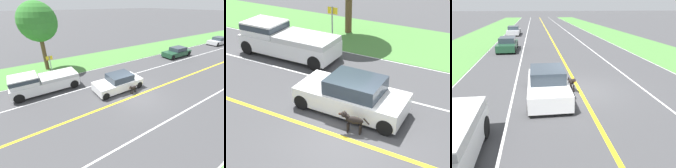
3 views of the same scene
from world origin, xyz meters
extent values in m
plane|color=#424244|center=(0.00, 0.00, 0.00)|extent=(400.00, 400.00, 0.00)
cube|color=yellow|center=(0.00, 0.00, 0.00)|extent=(0.18, 160.00, 0.01)
cube|color=white|center=(3.50, 0.00, 0.00)|extent=(0.10, 160.00, 0.01)
cube|color=white|center=(-3.50, 0.00, 0.00)|extent=(0.10, 160.00, 0.01)
cube|color=white|center=(1.74, 0.71, 0.53)|extent=(1.88, 4.35, 0.72)
cube|color=#2D3842|center=(1.74, 0.54, 1.17)|extent=(1.62, 2.09, 0.57)
cylinder|color=black|center=(2.60, 2.47, 0.31)|extent=(0.22, 0.63, 0.63)
cylinder|color=black|center=(2.60, -1.06, 0.31)|extent=(0.22, 0.63, 0.63)
cylinder|color=black|center=(0.89, 2.47, 0.31)|extent=(0.22, 0.63, 0.63)
cylinder|color=black|center=(0.89, -1.06, 0.31)|extent=(0.22, 0.63, 0.63)
ellipsoid|color=black|center=(0.47, -0.05, 0.53)|extent=(0.32, 0.67, 0.28)
cylinder|color=black|center=(0.50, 0.19, 0.19)|extent=(0.07, 0.07, 0.38)
cylinder|color=black|center=(0.58, -0.26, 0.19)|extent=(0.07, 0.07, 0.38)
cylinder|color=black|center=(0.36, 0.16, 0.19)|extent=(0.07, 0.07, 0.38)
cylinder|color=black|center=(0.44, -0.29, 0.19)|extent=(0.07, 0.07, 0.38)
cylinder|color=black|center=(0.42, 0.22, 0.64)|extent=(0.16, 0.20, 0.17)
sphere|color=black|center=(0.40, 0.33, 0.70)|extent=(0.26, 0.26, 0.22)
ellipsoid|color=#331E14|center=(0.37, 0.48, 0.68)|extent=(0.12, 0.12, 0.08)
cone|color=black|center=(0.46, 0.33, 0.78)|extent=(0.08, 0.08, 0.10)
cone|color=black|center=(0.34, 0.31, 0.78)|extent=(0.08, 0.08, 0.10)
cylinder|color=black|center=(0.55, -0.47, 0.57)|extent=(0.09, 0.25, 0.24)
cylinder|color=black|center=(4.13, 3.92, 0.39)|extent=(0.22, 0.78, 0.78)
cube|color=#1E472D|center=(5.04, -11.98, 0.50)|extent=(1.76, 4.47, 0.63)
cube|color=#2D3842|center=(5.04, -12.16, 1.07)|extent=(1.52, 2.15, 0.51)
cylinder|color=black|center=(5.83, -10.18, 0.34)|extent=(0.22, 0.67, 0.67)
cylinder|color=black|center=(5.83, -13.78, 0.34)|extent=(0.22, 0.67, 0.67)
cylinder|color=black|center=(4.24, -10.18, 0.34)|extent=(0.22, 0.67, 0.67)
cylinder|color=black|center=(4.24, -13.78, 0.34)|extent=(0.22, 0.67, 0.67)
cube|color=silver|center=(5.48, -24.91, 0.50)|extent=(1.86, 4.59, 0.63)
cube|color=#2D3842|center=(5.48, -25.09, 1.08)|extent=(1.60, 2.20, 0.52)
cylinder|color=black|center=(6.32, -23.05, 0.34)|extent=(0.22, 0.68, 0.68)
cylinder|color=black|center=(6.32, -26.76, 0.34)|extent=(0.22, 0.68, 0.68)
cylinder|color=black|center=(4.64, -23.05, 0.34)|extent=(0.22, 0.68, 0.68)
cylinder|color=black|center=(4.64, -26.76, 0.34)|extent=(0.22, 0.68, 0.68)
camera|label=1|loc=(-7.89, 7.50, 6.86)|focal=24.00mm
camera|label=2|loc=(-7.73, -3.85, 6.88)|focal=50.00mm
camera|label=3|loc=(2.28, 10.72, 4.29)|focal=35.00mm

